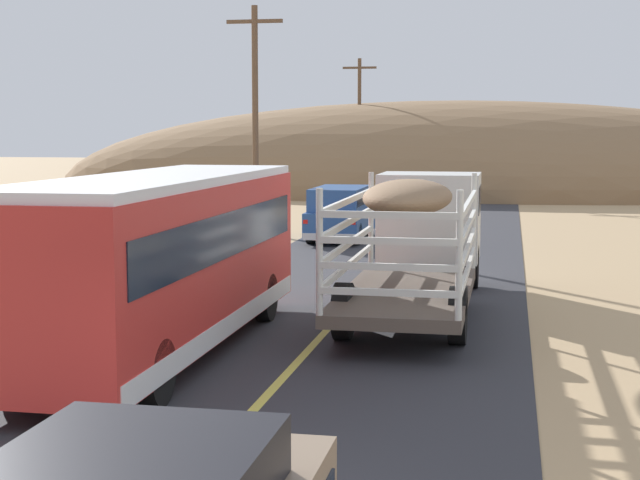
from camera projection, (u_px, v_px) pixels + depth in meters
The scene contains 6 objects.
livestock_truck at pixel (422, 226), 22.71m from camera, with size 2.53×9.70×3.02m.
bus at pixel (161, 258), 17.39m from camera, with size 2.54×10.00×3.21m.
car_far at pixel (340, 211), 35.28m from camera, with size 1.90×4.62×1.93m.
power_pole_mid at pixel (255, 113), 37.66m from camera, with size 2.20×0.24×8.74m.
power_pole_far at pixel (359, 120), 63.42m from camera, with size 2.20×0.24×8.57m.
distant_hill at pixel (452, 189), 65.85m from camera, with size 55.18×27.01×11.85m, color olive.
Camera 1 is at (3.56, -8.71, 4.05)m, focal length 54.68 mm.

